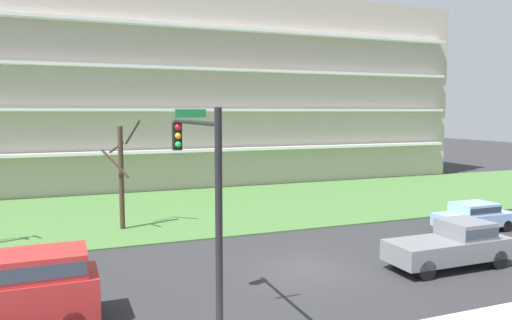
{
  "coord_description": "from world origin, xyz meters",
  "views": [
    {
      "loc": [
        -9.05,
        -17.55,
        6.55
      ],
      "look_at": [
        0.1,
        6.0,
        4.03
      ],
      "focal_mm": 33.91,
      "sensor_mm": 36.0,
      "label": 1
    }
  ],
  "objects_px": {
    "traffic_signal_mast": "(201,187)",
    "tree_left": "(122,174)",
    "pickup_gray_center_left": "(453,244)",
    "sedan_blue_center_right": "(474,215)",
    "van_red_near_left": "(5,287)"
  },
  "relations": [
    {
      "from": "van_red_near_left",
      "to": "pickup_gray_center_left",
      "type": "bearing_deg",
      "value": -1.02
    },
    {
      "from": "tree_left",
      "to": "van_red_near_left",
      "type": "xyz_separation_m",
      "value": [
        -4.54,
        -11.7,
        -1.75
      ]
    },
    {
      "from": "pickup_gray_center_left",
      "to": "sedan_blue_center_right",
      "type": "height_order",
      "value": "pickup_gray_center_left"
    },
    {
      "from": "sedan_blue_center_right",
      "to": "van_red_near_left",
      "type": "bearing_deg",
      "value": 11.65
    },
    {
      "from": "tree_left",
      "to": "traffic_signal_mast",
      "type": "xyz_separation_m",
      "value": [
        0.65,
        -14.67,
        1.38
      ]
    },
    {
      "from": "sedan_blue_center_right",
      "to": "traffic_signal_mast",
      "type": "xyz_separation_m",
      "value": [
        -17.38,
        -7.47,
        3.65
      ]
    },
    {
      "from": "tree_left",
      "to": "sedan_blue_center_right",
      "type": "xyz_separation_m",
      "value": [
        18.03,
        -7.2,
        -2.27
      ]
    },
    {
      "from": "van_red_near_left",
      "to": "pickup_gray_center_left",
      "type": "relative_size",
      "value": 0.97
    },
    {
      "from": "van_red_near_left",
      "to": "pickup_gray_center_left",
      "type": "height_order",
      "value": "van_red_near_left"
    },
    {
      "from": "pickup_gray_center_left",
      "to": "van_red_near_left",
      "type": "bearing_deg",
      "value": 179.59
    },
    {
      "from": "tree_left",
      "to": "pickup_gray_center_left",
      "type": "bearing_deg",
      "value": -43.57
    },
    {
      "from": "pickup_gray_center_left",
      "to": "sedan_blue_center_right",
      "type": "xyz_separation_m",
      "value": [
        5.74,
        4.5,
        -0.14
      ]
    },
    {
      "from": "tree_left",
      "to": "traffic_signal_mast",
      "type": "bearing_deg",
      "value": -87.45
    },
    {
      "from": "traffic_signal_mast",
      "to": "tree_left",
      "type": "bearing_deg",
      "value": 92.55
    },
    {
      "from": "tree_left",
      "to": "traffic_signal_mast",
      "type": "height_order",
      "value": "traffic_signal_mast"
    }
  ]
}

